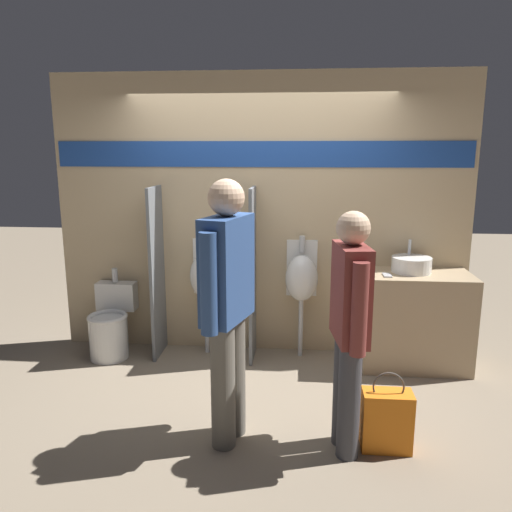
{
  "coord_description": "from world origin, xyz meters",
  "views": [
    {
      "loc": [
        0.39,
        -4.2,
        2.0
      ],
      "look_at": [
        0.0,
        0.17,
        1.05
      ],
      "focal_mm": 35.0,
      "sensor_mm": 36.0,
      "label": 1
    }
  ],
  "objects_px": {
    "cell_phone": "(387,275)",
    "shopping_bag": "(387,420)",
    "toilet": "(111,326)",
    "person_in_vest": "(228,302)",
    "urinal_far": "(302,278)",
    "person_with_lanyard": "(349,324)",
    "sink_basin": "(411,264)",
    "urinal_near_counter": "(206,276)"
  },
  "relations": [
    {
      "from": "cell_phone",
      "to": "shopping_bag",
      "type": "distance_m",
      "value": 1.46
    },
    {
      "from": "cell_phone",
      "to": "toilet",
      "type": "distance_m",
      "value": 2.68
    },
    {
      "from": "person_in_vest",
      "to": "shopping_bag",
      "type": "height_order",
      "value": "person_in_vest"
    },
    {
      "from": "urinal_far",
      "to": "shopping_bag",
      "type": "bearing_deg",
      "value": -69.13
    },
    {
      "from": "toilet",
      "to": "person_with_lanyard",
      "type": "xyz_separation_m",
      "value": [
        2.16,
        -1.39,
        0.6
      ]
    },
    {
      "from": "sink_basin",
      "to": "urinal_near_counter",
      "type": "relative_size",
      "value": 0.3
    },
    {
      "from": "urinal_far",
      "to": "toilet",
      "type": "bearing_deg",
      "value": -174.87
    },
    {
      "from": "toilet",
      "to": "shopping_bag",
      "type": "distance_m",
      "value": 2.79
    },
    {
      "from": "urinal_far",
      "to": "shopping_bag",
      "type": "distance_m",
      "value": 1.73
    },
    {
      "from": "sink_basin",
      "to": "person_in_vest",
      "type": "bearing_deg",
      "value": -136.49
    },
    {
      "from": "person_with_lanyard",
      "to": "urinal_near_counter",
      "type": "bearing_deg",
      "value": 30.93
    },
    {
      "from": "cell_phone",
      "to": "urinal_far",
      "type": "distance_m",
      "value": 0.8
    },
    {
      "from": "urinal_near_counter",
      "to": "cell_phone",
      "type": "bearing_deg",
      "value": -8.33
    },
    {
      "from": "urinal_near_counter",
      "to": "urinal_far",
      "type": "distance_m",
      "value": 0.93
    },
    {
      "from": "sink_basin",
      "to": "person_with_lanyard",
      "type": "relative_size",
      "value": 0.22
    },
    {
      "from": "urinal_near_counter",
      "to": "toilet",
      "type": "relative_size",
      "value": 1.41
    },
    {
      "from": "sink_basin",
      "to": "person_with_lanyard",
      "type": "bearing_deg",
      "value": -115.27
    },
    {
      "from": "urinal_far",
      "to": "person_with_lanyard",
      "type": "height_order",
      "value": "person_with_lanyard"
    },
    {
      "from": "toilet",
      "to": "shopping_bag",
      "type": "height_order",
      "value": "toilet"
    },
    {
      "from": "sink_basin",
      "to": "person_with_lanyard",
      "type": "height_order",
      "value": "person_with_lanyard"
    },
    {
      "from": "urinal_near_counter",
      "to": "person_in_vest",
      "type": "distance_m",
      "value": 1.58
    },
    {
      "from": "sink_basin",
      "to": "urinal_near_counter",
      "type": "bearing_deg",
      "value": 177.55
    },
    {
      "from": "sink_basin",
      "to": "cell_phone",
      "type": "xyz_separation_m",
      "value": [
        -0.24,
        -0.16,
        -0.06
      ]
    },
    {
      "from": "cell_phone",
      "to": "toilet",
      "type": "relative_size",
      "value": 0.17
    },
    {
      "from": "toilet",
      "to": "urinal_far",
      "type": "bearing_deg",
      "value": 5.13
    },
    {
      "from": "cell_phone",
      "to": "urinal_near_counter",
      "type": "relative_size",
      "value": 0.12
    },
    {
      "from": "urinal_far",
      "to": "person_in_vest",
      "type": "xyz_separation_m",
      "value": [
        -0.49,
        -1.5,
        0.22
      ]
    },
    {
      "from": "urinal_near_counter",
      "to": "shopping_bag",
      "type": "relative_size",
      "value": 2.12
    },
    {
      "from": "person_with_lanyard",
      "to": "urinal_far",
      "type": "bearing_deg",
      "value": 3.66
    },
    {
      "from": "urinal_far",
      "to": "toilet",
      "type": "relative_size",
      "value": 1.41
    },
    {
      "from": "toilet",
      "to": "person_in_vest",
      "type": "distance_m",
      "value": 2.03
    },
    {
      "from": "cell_phone",
      "to": "person_with_lanyard",
      "type": "xyz_separation_m",
      "value": [
        -0.45,
        -1.31,
        0.0
      ]
    },
    {
      "from": "urinal_far",
      "to": "person_in_vest",
      "type": "distance_m",
      "value": 1.59
    },
    {
      "from": "urinal_near_counter",
      "to": "shopping_bag",
      "type": "xyz_separation_m",
      "value": [
        1.51,
        -1.52,
        -0.57
      ]
    },
    {
      "from": "sink_basin",
      "to": "person_in_vest",
      "type": "distance_m",
      "value": 2.06
    },
    {
      "from": "cell_phone",
      "to": "shopping_bag",
      "type": "bearing_deg",
      "value": -97.84
    },
    {
      "from": "person_with_lanyard",
      "to": "cell_phone",
      "type": "bearing_deg",
      "value": -26.53
    },
    {
      "from": "cell_phone",
      "to": "urinal_far",
      "type": "height_order",
      "value": "urinal_far"
    },
    {
      "from": "cell_phone",
      "to": "urinal_near_counter",
      "type": "bearing_deg",
      "value": 171.67
    },
    {
      "from": "cell_phone",
      "to": "urinal_near_counter",
      "type": "xyz_separation_m",
      "value": [
        -1.68,
        0.25,
        -0.11
      ]
    },
    {
      "from": "toilet",
      "to": "person_in_vest",
      "type": "xyz_separation_m",
      "value": [
        1.36,
        -1.33,
        0.7
      ]
    },
    {
      "from": "urinal_near_counter",
      "to": "shopping_bag",
      "type": "height_order",
      "value": "urinal_near_counter"
    }
  ]
}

